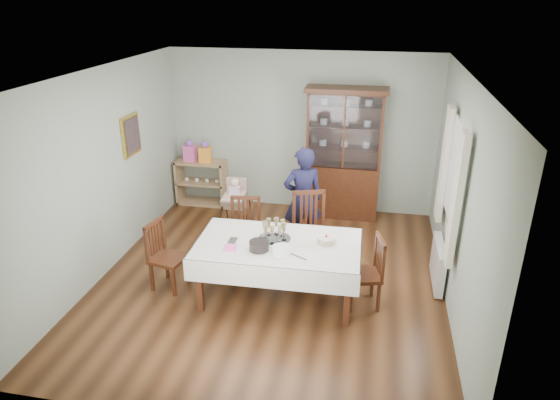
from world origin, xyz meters
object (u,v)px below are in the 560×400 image
(sideboard, at_px, (202,182))
(champagne_tray, at_px, (274,234))
(woman, at_px, (303,199))
(gift_bag_orange, at_px, (205,153))
(chair_far_right, at_px, (310,246))
(gift_bag_pink, at_px, (190,152))
(dining_table, at_px, (278,270))
(chair_end_right, at_px, (364,285))
(high_chair, at_px, (236,214))
(birthday_cake, at_px, (326,241))
(china_cabinet, at_px, (344,152))
(chair_far_left, at_px, (245,246))
(chair_end_left, at_px, (169,268))

(sideboard, height_order, champagne_tray, champagne_tray)
(woman, bearing_deg, gift_bag_orange, -55.73)
(chair_far_right, bearing_deg, gift_bag_pink, 124.70)
(gift_bag_pink, bearing_deg, chair_far_right, -37.42)
(dining_table, relative_size, chair_end_right, 2.25)
(high_chair, relative_size, birthday_cake, 3.69)
(china_cabinet, xyz_separation_m, champagne_tray, (-0.63, -2.57, -0.29))
(gift_bag_pink, bearing_deg, china_cabinet, -0.03)
(gift_bag_orange, bearing_deg, high_chair, -52.62)
(sideboard, height_order, gift_bag_pink, gift_bag_pink)
(chair_end_right, bearing_deg, chair_far_right, -149.64)
(chair_far_right, bearing_deg, chair_end_right, -63.26)
(chair_far_left, bearing_deg, chair_end_right, -30.96)
(chair_end_right, relative_size, birthday_cake, 3.48)
(chair_end_left, distance_m, high_chair, 1.64)
(gift_bag_orange, bearing_deg, chair_far_right, -40.91)
(sideboard, bearing_deg, gift_bag_pink, -173.63)
(champagne_tray, xyz_separation_m, gift_bag_pink, (-2.04, 2.58, 0.13))
(china_cabinet, xyz_separation_m, gift_bag_orange, (-2.40, 0.00, -0.16))
(chair_far_right, relative_size, gift_bag_pink, 2.79)
(sideboard, distance_m, gift_bag_pink, 0.60)
(dining_table, distance_m, champagne_tray, 0.46)
(chair_end_right, height_order, birthday_cake, birthday_cake)
(chair_end_right, relative_size, woman, 0.58)
(chair_end_right, xyz_separation_m, gift_bag_pink, (-3.16, 2.61, 0.70))
(chair_end_left, xyz_separation_m, gift_bag_orange, (-0.39, 2.69, 0.70))
(high_chair, bearing_deg, champagne_tray, -59.61)
(high_chair, height_order, champagne_tray, champagne_tray)
(gift_bag_pink, bearing_deg, chair_far_left, -52.26)
(birthday_cake, height_order, gift_bag_orange, gift_bag_orange)
(chair_far_right, height_order, birthday_cake, chair_far_right)
(china_cabinet, height_order, chair_end_left, china_cabinet)
(chair_far_right, height_order, chair_end_left, chair_far_right)
(woman, relative_size, champagne_tray, 3.90)
(chair_far_right, height_order, gift_bag_orange, gift_bag_orange)
(china_cabinet, height_order, chair_far_left, china_cabinet)
(chair_far_left, bearing_deg, dining_table, -58.37)
(dining_table, xyz_separation_m, chair_far_right, (0.29, 0.81, -0.07))
(china_cabinet, distance_m, gift_bag_pink, 2.68)
(sideboard, xyz_separation_m, champagne_tray, (1.87, -2.60, 0.44))
(dining_table, distance_m, high_chair, 1.81)
(chair_end_left, distance_m, woman, 2.13)
(high_chair, relative_size, gift_bag_orange, 2.56)
(china_cabinet, distance_m, champagne_tray, 2.67)
(birthday_cake, bearing_deg, sideboard, 134.03)
(china_cabinet, xyz_separation_m, gift_bag_pink, (-2.68, 0.00, -0.15))
(birthday_cake, distance_m, gift_bag_orange, 3.51)
(dining_table, relative_size, woman, 1.29)
(sideboard, height_order, chair_far_right, chair_far_right)
(chair_far_right, xyz_separation_m, high_chair, (-1.26, 0.71, 0.06))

